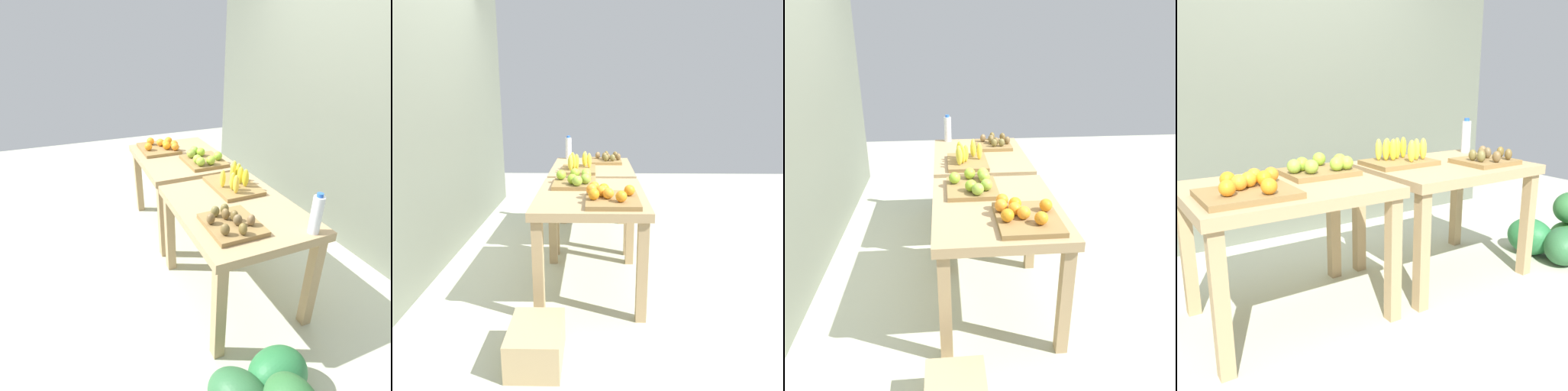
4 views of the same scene
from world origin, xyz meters
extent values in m
plane|color=#B6BBA2|center=(0.00, 0.00, 0.00)|extent=(8.00, 8.00, 0.00)
cube|color=tan|center=(-0.56, 0.00, 0.74)|extent=(1.04, 0.80, 0.06)
cube|color=tan|center=(-1.02, -0.34, 0.35)|extent=(0.07, 0.07, 0.71)
cube|color=tan|center=(-0.10, -0.34, 0.35)|extent=(0.07, 0.07, 0.71)
cube|color=tan|center=(-1.02, 0.34, 0.35)|extent=(0.07, 0.07, 0.71)
cube|color=tan|center=(-0.10, 0.34, 0.35)|extent=(0.07, 0.07, 0.71)
cube|color=tan|center=(0.56, 0.00, 0.74)|extent=(1.04, 0.80, 0.06)
cube|color=tan|center=(0.10, -0.34, 0.35)|extent=(0.07, 0.07, 0.71)
cube|color=tan|center=(1.02, -0.34, 0.35)|extent=(0.07, 0.07, 0.71)
cube|color=tan|center=(0.10, 0.34, 0.35)|extent=(0.07, 0.07, 0.71)
cube|color=tan|center=(1.02, 0.34, 0.35)|extent=(0.07, 0.07, 0.71)
cube|color=olive|center=(-0.81, -0.15, 0.78)|extent=(0.44, 0.36, 0.03)
sphere|color=orange|center=(-0.70, -0.09, 0.84)|extent=(0.10, 0.10, 0.08)
sphere|color=orange|center=(-0.73, -0.01, 0.84)|extent=(0.10, 0.10, 0.08)
sphere|color=orange|center=(-0.86, -0.02, 0.84)|extent=(0.09, 0.09, 0.08)
sphere|color=orange|center=(-0.91, -0.20, 0.84)|extent=(0.09, 0.09, 0.08)
sphere|color=orange|center=(-0.75, -0.27, 0.84)|extent=(0.11, 0.11, 0.08)
sphere|color=orange|center=(-0.84, -0.12, 0.84)|extent=(0.08, 0.08, 0.08)
sphere|color=orange|center=(-0.78, -0.08, 0.84)|extent=(0.10, 0.10, 0.08)
sphere|color=orange|center=(-0.64, -0.02, 0.84)|extent=(0.11, 0.11, 0.08)
cube|color=olive|center=(-0.30, 0.13, 0.78)|extent=(0.40, 0.34, 0.03)
sphere|color=#90C02E|center=(-0.40, 0.15, 0.84)|extent=(0.11, 0.11, 0.08)
sphere|color=#8CC032|center=(-0.24, 0.25, 0.84)|extent=(0.10, 0.10, 0.08)
sphere|color=#90BE38|center=(-0.23, 0.04, 0.84)|extent=(0.09, 0.09, 0.08)
sphere|color=#8BAD3A|center=(-0.39, 0.04, 0.84)|extent=(0.09, 0.09, 0.08)
sphere|color=#86AF3B|center=(-0.46, 0.11, 0.84)|extent=(0.11, 0.11, 0.08)
sphere|color=#95BE3A|center=(-0.16, 0.04, 0.84)|extent=(0.11, 0.11, 0.08)
sphere|color=#93BC32|center=(-0.16, 0.14, 0.84)|extent=(0.11, 0.11, 0.08)
cube|color=olive|center=(0.28, 0.13, 0.78)|extent=(0.44, 0.32, 0.03)
ellipsoid|color=yellow|center=(0.30, 0.03, 0.87)|extent=(0.06, 0.06, 0.14)
ellipsoid|color=yellow|center=(0.23, 0.20, 0.87)|extent=(0.05, 0.06, 0.14)
ellipsoid|color=yellow|center=(0.43, 0.07, 0.87)|extent=(0.05, 0.04, 0.14)
ellipsoid|color=yellow|center=(0.38, 0.07, 0.87)|extent=(0.05, 0.05, 0.14)
ellipsoid|color=yellow|center=(0.30, 0.18, 0.87)|extent=(0.06, 0.07, 0.14)
ellipsoid|color=yellow|center=(0.24, 0.14, 0.87)|extent=(0.07, 0.06, 0.14)
ellipsoid|color=yellow|center=(0.16, 0.20, 0.87)|extent=(0.06, 0.06, 0.14)
ellipsoid|color=yellow|center=(0.36, 0.19, 0.87)|extent=(0.07, 0.06, 0.14)
ellipsoid|color=yellow|center=(0.20, 0.17, 0.87)|extent=(0.06, 0.05, 0.14)
cube|color=olive|center=(0.78, -0.15, 0.78)|extent=(0.36, 0.32, 0.03)
ellipsoid|color=brown|center=(0.77, -0.13, 0.83)|extent=(0.06, 0.05, 0.07)
ellipsoid|color=brown|center=(0.67, -0.21, 0.83)|extent=(0.05, 0.06, 0.07)
ellipsoid|color=brown|center=(0.92, -0.16, 0.83)|extent=(0.06, 0.06, 0.07)
ellipsoid|color=brown|center=(0.82, -0.13, 0.83)|extent=(0.06, 0.07, 0.07)
ellipsoid|color=brown|center=(0.85, -0.06, 0.83)|extent=(0.07, 0.07, 0.07)
ellipsoid|color=brown|center=(0.88, -0.25, 0.83)|extent=(0.07, 0.07, 0.07)
ellipsoid|color=brown|center=(0.74, -0.28, 0.83)|extent=(0.06, 0.07, 0.07)
ellipsoid|color=brown|center=(0.67, -0.14, 0.83)|extent=(0.05, 0.06, 0.07)
ellipsoid|color=brown|center=(0.73, -0.17, 0.83)|extent=(0.07, 0.06, 0.07)
cylinder|color=silver|center=(1.02, 0.27, 0.89)|extent=(0.07, 0.07, 0.24)
cylinder|color=blue|center=(1.02, 0.27, 1.02)|extent=(0.04, 0.04, 0.02)
ellipsoid|color=#316E30|center=(1.62, -0.27, 0.12)|extent=(0.27, 0.31, 0.24)
ellipsoid|color=#27703B|center=(1.35, -0.13, 0.14)|extent=(0.31, 0.38, 0.28)
ellipsoid|color=#2D6338|center=(1.39, -0.39, 0.14)|extent=(0.45, 0.41, 0.27)
ellipsoid|color=#2C6532|center=(1.62, -0.27, 0.36)|extent=(0.29, 0.24, 0.24)
camera|label=1|loc=(2.23, -0.98, 1.81)|focal=29.18mm
camera|label=2|loc=(-3.36, -0.03, 1.48)|focal=35.77mm
camera|label=3|loc=(-2.83, 0.32, 1.79)|focal=36.58mm
camera|label=4|loc=(-1.41, -2.14, 1.29)|focal=40.38mm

